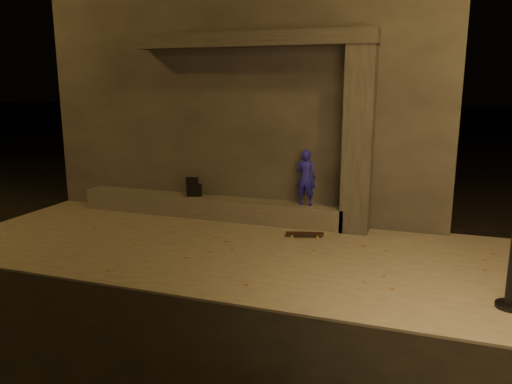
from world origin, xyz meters
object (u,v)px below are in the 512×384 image
at_px(column, 358,141).
at_px(skateboard, 305,234).
at_px(backpack, 194,189).
at_px(skateboarder, 306,177).

relative_size(column, skateboard, 4.81).
relative_size(backpack, skateboard, 0.59).
bearing_deg(skateboarder, backpack, 3.31).
bearing_deg(backpack, column, -17.61).
bearing_deg(column, skateboarder, 180.00).
relative_size(column, skateboarder, 3.14).
relative_size(column, backpack, 8.21).
height_order(column, skateboard, column).
bearing_deg(skateboard, column, 25.31).
distance_m(column, skateboard, 2.07).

